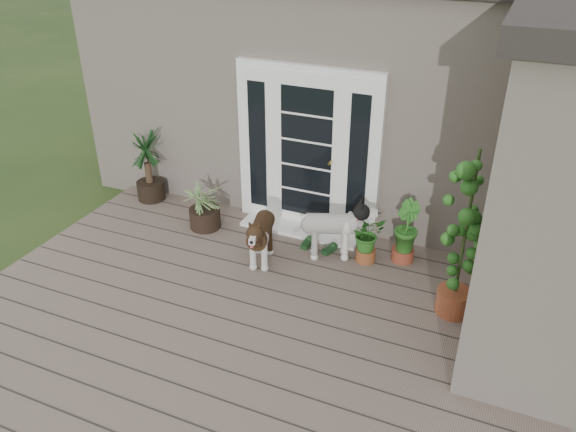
% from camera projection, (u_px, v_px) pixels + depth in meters
% --- Properties ---
extents(deck, '(6.20, 4.60, 0.12)m').
position_uv_depth(deck, '(245.00, 329.00, 5.94)').
color(deck, '#6B5B4C').
rests_on(deck, ground).
extents(house_main, '(7.40, 4.00, 3.10)m').
position_uv_depth(house_main, '(370.00, 83.00, 8.63)').
color(house_main, '#665E54').
rests_on(house_main, ground).
extents(door_unit, '(1.90, 0.14, 2.15)m').
position_uv_depth(door_unit, '(307.00, 150.00, 7.23)').
color(door_unit, white).
rests_on(door_unit, deck).
extents(door_step, '(1.60, 0.40, 0.05)m').
position_uv_depth(door_step, '(301.00, 229.00, 7.58)').
color(door_step, white).
rests_on(door_step, deck).
extents(brindle_dog, '(0.52, 0.83, 0.64)m').
position_uv_depth(brindle_dog, '(261.00, 239.00, 6.80)').
color(brindle_dog, '#3D2716').
rests_on(brindle_dog, deck).
extents(white_dog, '(0.87, 0.62, 0.67)m').
position_uv_depth(white_dog, '(331.00, 233.00, 6.89)').
color(white_dog, silver).
rests_on(white_dog, deck).
extents(spider_plant, '(0.86, 0.86, 0.73)m').
position_uv_depth(spider_plant, '(204.00, 203.00, 7.51)').
color(spider_plant, '#87945B').
rests_on(spider_plant, deck).
extents(yucca, '(0.99, 0.99, 1.09)m').
position_uv_depth(yucca, '(148.00, 165.00, 8.14)').
color(yucca, black).
rests_on(yucca, deck).
extents(herb_a, '(0.58, 0.58, 0.52)m').
position_uv_depth(herb_a, '(367.00, 242.00, 6.85)').
color(herb_a, '#22661D').
rests_on(herb_a, deck).
extents(herb_b, '(0.52, 0.52, 0.57)m').
position_uv_depth(herb_b, '(404.00, 240.00, 6.85)').
color(herb_b, '#245F1B').
rests_on(herb_b, deck).
extents(herb_c, '(0.48, 0.48, 0.53)m').
position_uv_depth(herb_c, '(485.00, 251.00, 6.65)').
color(herb_c, '#295A19').
rests_on(herb_c, deck).
extents(sapling, '(0.61, 0.61, 1.94)m').
position_uv_depth(sapling, '(465.00, 234.00, 5.64)').
color(sapling, '#1C5217').
rests_on(sapling, deck).
extents(clog_left, '(0.13, 0.27, 0.08)m').
position_uv_depth(clog_left, '(307.00, 243.00, 7.25)').
color(clog_left, '#143315').
rests_on(clog_left, deck).
extents(clog_right, '(0.19, 0.28, 0.08)m').
position_uv_depth(clog_right, '(330.00, 249.00, 7.13)').
color(clog_right, '#153618').
rests_on(clog_right, deck).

